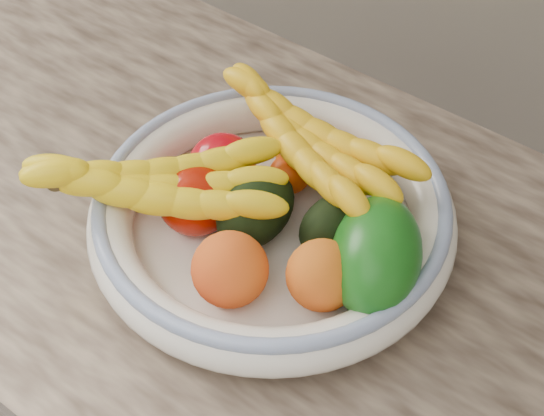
{
  "coord_description": "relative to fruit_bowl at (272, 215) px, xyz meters",
  "views": [
    {
      "loc": [
        0.36,
        1.19,
        1.6
      ],
      "look_at": [
        0.0,
        1.66,
        0.96
      ],
      "focal_mm": 55.0,
      "sensor_mm": 36.0,
      "label": 1
    }
  ],
  "objects": [
    {
      "name": "green_mango",
      "position": [
        0.13,
        -0.0,
        0.03
      ],
      "size": [
        0.16,
        0.17,
        0.12
      ],
      "primitive_type": "ellipsoid",
      "rotation": [
        0.0,
        0.31,
        0.48
      ],
      "color": "#105510",
      "rests_on": "fruit_bowl"
    },
    {
      "name": "banana_bunch_back",
      "position": [
        -0.01,
        0.08,
        0.04
      ],
      "size": [
        0.3,
        0.17,
        0.08
      ],
      "primitive_type": null,
      "rotation": [
        0.0,
        0.0,
        -0.22
      ],
      "color": "yellow",
      "rests_on": "fruit_bowl"
    },
    {
      "name": "clementine_back_mid",
      "position": [
        -0.02,
        0.06,
        0.01
      ],
      "size": [
        0.06,
        0.06,
        0.04
      ],
      "primitive_type": "ellipsoid",
      "rotation": [
        0.0,
        0.0,
        -0.41
      ],
      "color": "#F04B05",
      "rests_on": "fruit_bowl"
    },
    {
      "name": "banana_bunch_front",
      "position": [
        -0.1,
        -0.07,
        0.03
      ],
      "size": [
        0.29,
        0.27,
        0.08
      ],
      "primitive_type": null,
      "rotation": [
        0.0,
        0.0,
        0.71
      ],
      "color": "yellow",
      "rests_on": "fruit_bowl"
    },
    {
      "name": "tomato_left",
      "position": [
        -0.08,
        0.02,
        0.01
      ],
      "size": [
        0.1,
        0.1,
        0.07
      ],
      "primitive_type": "ellipsoid",
      "rotation": [
        0.0,
        0.0,
        -0.33
      ],
      "color": "#AF030E",
      "rests_on": "fruit_bowl"
    },
    {
      "name": "peach_front",
      "position": [
        0.02,
        -0.09,
        0.02
      ],
      "size": [
        0.09,
        0.09,
        0.08
      ],
      "primitive_type": "ellipsoid",
      "rotation": [
        0.0,
        0.0,
        -0.27
      ],
      "color": "orange",
      "rests_on": "fruit_bowl"
    },
    {
      "name": "clementine_back_right",
      "position": [
        0.02,
        0.11,
        0.01
      ],
      "size": [
        0.07,
        0.07,
        0.05
      ],
      "primitive_type": "ellipsoid",
      "rotation": [
        0.0,
        0.0,
        -0.34
      ],
      "color": "#DC4504",
      "rests_on": "fruit_bowl"
    },
    {
      "name": "tomato_near_left",
      "position": [
        -0.07,
        -0.04,
        0.01
      ],
      "size": [
        0.09,
        0.09,
        0.07
      ],
      "primitive_type": "ellipsoid",
      "rotation": [
        0.0,
        0.0,
        -0.14
      ],
      "color": "#A71302",
      "rests_on": "fruit_bowl"
    },
    {
      "name": "peach_right",
      "position": [
        0.1,
        -0.05,
        0.02
      ],
      "size": [
        0.08,
        0.08,
        0.07
      ],
      "primitive_type": "ellipsoid",
      "rotation": [
        0.0,
        0.0,
        0.05
      ],
      "color": "orange",
      "rests_on": "fruit_bowl"
    },
    {
      "name": "fruit_bowl",
      "position": [
        0.0,
        0.0,
        0.0
      ],
      "size": [
        0.39,
        0.39,
        0.08
      ],
      "color": "white",
      "rests_on": "kitchen_counter"
    },
    {
      "name": "clementine_back_left",
      "position": [
        -0.02,
        0.08,
        0.01
      ],
      "size": [
        0.05,
        0.05,
        0.05
      ],
      "primitive_type": "ellipsoid",
      "rotation": [
        0.0,
        0.0,
        -0.0
      ],
      "color": "orange",
      "rests_on": "fruit_bowl"
    },
    {
      "name": "avocado_center",
      "position": [
        -0.01,
        -0.01,
        0.02
      ],
      "size": [
        0.08,
        0.11,
        0.07
      ],
      "primitive_type": "ellipsoid",
      "rotation": [
        0.0,
        0.0,
        0.07
      ],
      "color": "black",
      "rests_on": "fruit_bowl"
    },
    {
      "name": "avocado_right",
      "position": [
        0.07,
        0.02,
        0.02
      ],
      "size": [
        0.08,
        0.1,
        0.06
      ],
      "primitive_type": "ellipsoid",
      "rotation": [
        0.0,
        0.0,
        -0.16
      ],
      "color": "black",
      "rests_on": "fruit_bowl"
    }
  ]
}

